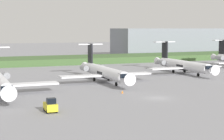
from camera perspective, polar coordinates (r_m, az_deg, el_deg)
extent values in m
plane|color=gray|center=(99.90, -1.50, -1.31)|extent=(500.00, 500.00, 0.00)
cube|color=#426033|center=(145.35, -8.03, 1.44)|extent=(320.00, 20.00, 2.32)
cylinder|color=white|center=(79.54, -16.30, -1.70)|extent=(2.70, 24.00, 2.70)
cone|color=white|center=(66.25, -15.18, -3.21)|extent=(2.70, 3.00, 2.70)
cube|color=black|center=(68.05, -15.37, -2.57)|extent=(2.02, 1.80, 0.90)
cylinder|color=black|center=(79.56, -16.29, -1.81)|extent=(2.76, 3.60, 2.76)
cube|color=white|center=(79.40, -11.97, -2.04)|extent=(11.00, 3.20, 0.36)
cylinder|color=gray|center=(88.82, -15.42, -0.74)|extent=(1.50, 3.40, 1.50)
cylinder|color=gray|center=(72.43, -15.70, -3.60)|extent=(0.20, 0.20, 0.65)
cylinder|color=black|center=(72.53, -15.68, -4.03)|extent=(0.30, 0.90, 0.90)
cylinder|color=black|center=(82.38, -15.10, -2.81)|extent=(0.35, 0.90, 0.90)
cylinder|color=white|center=(93.55, -1.09, -0.30)|extent=(2.70, 24.00, 2.70)
cone|color=white|center=(81.14, 2.27, -1.31)|extent=(2.70, 3.00, 2.70)
cone|color=white|center=(106.69, -3.74, 0.49)|extent=(2.29, 4.00, 2.29)
cube|color=black|center=(82.81, 1.73, -0.82)|extent=(2.03, 1.80, 0.90)
cylinder|color=black|center=(93.56, -1.09, -0.40)|extent=(2.76, 3.60, 2.76)
cube|color=white|center=(90.77, -4.36, -0.91)|extent=(11.00, 3.20, 0.36)
cube|color=white|center=(94.93, 2.46, -0.58)|extent=(11.00, 3.20, 0.36)
cube|color=black|center=(103.53, -3.24, 2.51)|extent=(0.36, 3.20, 5.20)
cube|color=white|center=(103.69, -3.30, 3.84)|extent=(6.80, 1.80, 0.24)
cylinder|color=gray|center=(101.44, -4.11, 0.30)|extent=(1.50, 3.40, 1.50)
cylinder|color=gray|center=(102.88, -1.72, 0.40)|extent=(1.50, 3.40, 1.50)
cylinder|color=gray|center=(86.86, 0.64, -1.77)|extent=(0.20, 0.20, 0.65)
cylinder|color=black|center=(86.94, 0.64, -2.13)|extent=(0.30, 0.90, 0.90)
cylinder|color=black|center=(95.39, -2.67, -1.39)|extent=(0.35, 0.90, 0.90)
cylinder|color=black|center=(96.69, -0.54, -1.29)|extent=(0.35, 0.90, 0.90)
cylinder|color=white|center=(113.16, 10.54, 0.72)|extent=(2.70, 24.00, 2.70)
cone|color=white|center=(102.06, 14.58, 0.04)|extent=(2.70, 3.00, 2.70)
cone|color=white|center=(125.17, 7.13, 1.29)|extent=(2.30, 4.00, 2.29)
cube|color=black|center=(103.54, 13.97, 0.40)|extent=(2.02, 1.80, 0.90)
cylinder|color=black|center=(113.17, 10.54, 0.64)|extent=(2.76, 3.60, 2.76)
cube|color=white|center=(109.33, 8.20, 0.25)|extent=(11.00, 3.20, 0.36)
cube|color=white|center=(115.65, 13.28, 0.47)|extent=(11.00, 3.20, 0.36)
cube|color=black|center=(122.28, 7.83, 3.02)|extent=(0.36, 3.20, 5.20)
cube|color=white|center=(122.44, 7.78, 4.15)|extent=(6.80, 1.80, 0.24)
cylinder|color=gray|center=(119.88, 7.29, 1.17)|extent=(1.50, 3.40, 1.50)
cylinder|color=gray|center=(122.12, 9.14, 1.24)|extent=(1.50, 3.40, 1.50)
cylinder|color=gray|center=(107.12, 12.65, -0.41)|extent=(0.20, 0.20, 0.65)
cylinder|color=black|center=(107.19, 12.64, -0.70)|extent=(0.30, 0.90, 0.90)
cylinder|color=black|center=(114.40, 9.08, -0.20)|extent=(0.35, 0.90, 0.90)
cylinder|color=black|center=(116.39, 10.68, -0.12)|extent=(0.35, 0.90, 0.90)
cone|color=white|center=(147.21, 15.21, 1.85)|extent=(2.30, 4.00, 2.29)
cube|color=black|center=(144.59, 15.97, 3.32)|extent=(0.36, 3.20, 5.20)
cube|color=white|center=(144.74, 15.92, 4.28)|extent=(6.80, 1.80, 0.24)
cylinder|color=gray|center=(142.02, 15.64, 1.77)|extent=(1.50, 3.40, 1.50)
cube|color=gray|center=(190.67, 10.21, 4.13)|extent=(66.19, 21.25, 12.99)
cube|color=yellow|center=(61.12, -9.10, -5.38)|extent=(1.70, 3.20, 1.10)
cube|color=black|center=(60.39, -9.00, -4.55)|extent=(1.36, 1.10, 0.90)
cylinder|color=black|center=(60.15, -9.59, -6.11)|extent=(0.22, 0.60, 0.60)
cylinder|color=black|center=(60.48, -8.20, -6.02)|extent=(0.22, 0.60, 0.60)
cylinder|color=black|center=(61.99, -9.97, -5.75)|extent=(0.22, 0.60, 0.60)
cylinder|color=black|center=(62.30, -8.61, -5.67)|extent=(0.22, 0.60, 0.60)
cone|color=orange|center=(77.63, 1.54, -3.27)|extent=(0.44, 0.44, 0.55)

